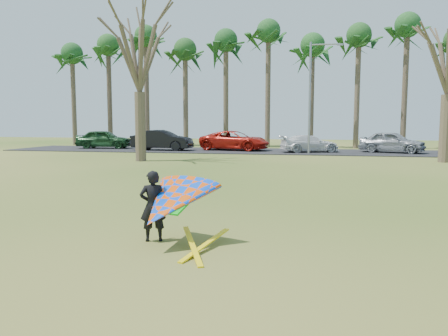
% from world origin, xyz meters
% --- Properties ---
extents(ground, '(100.00, 100.00, 0.00)m').
position_xyz_m(ground, '(0.00, 0.00, 0.00)').
color(ground, '#224E11').
rests_on(ground, ground).
extents(parking_strip, '(46.00, 7.00, 0.06)m').
position_xyz_m(parking_strip, '(0.00, 25.00, 0.03)').
color(parking_strip, black).
rests_on(parking_strip, ground).
extents(palm_0, '(4.84, 4.84, 10.84)m').
position_xyz_m(palm_0, '(-22.00, 31.00, 9.17)').
color(palm_0, '#473A2B').
rests_on(palm_0, ground).
extents(palm_1, '(4.84, 4.84, 11.54)m').
position_xyz_m(palm_1, '(-18.00, 31.00, 9.85)').
color(palm_1, '#453729').
rests_on(palm_1, ground).
extents(palm_2, '(4.84, 4.84, 12.24)m').
position_xyz_m(palm_2, '(-14.00, 31.00, 10.52)').
color(palm_2, '#493A2C').
rests_on(palm_2, ground).
extents(palm_3, '(4.84, 4.84, 10.84)m').
position_xyz_m(palm_3, '(-10.00, 31.00, 9.17)').
color(palm_3, '#4E3C2E').
rests_on(palm_3, ground).
extents(palm_4, '(4.84, 4.84, 11.54)m').
position_xyz_m(palm_4, '(-6.00, 31.00, 9.85)').
color(palm_4, '#4B3E2D').
rests_on(palm_4, ground).
extents(palm_5, '(4.84, 4.84, 12.24)m').
position_xyz_m(palm_5, '(-2.00, 31.00, 10.52)').
color(palm_5, '#4B3A2D').
rests_on(palm_5, ground).
extents(palm_6, '(4.84, 4.84, 10.84)m').
position_xyz_m(palm_6, '(2.00, 31.00, 9.17)').
color(palm_6, '#4B3A2D').
rests_on(palm_6, ground).
extents(palm_7, '(4.84, 4.84, 11.54)m').
position_xyz_m(palm_7, '(6.00, 31.00, 9.85)').
color(palm_7, brown).
rests_on(palm_7, ground).
extents(palm_8, '(4.84, 4.84, 12.24)m').
position_xyz_m(palm_8, '(10.00, 31.00, 10.52)').
color(palm_8, brown).
rests_on(palm_8, ground).
extents(bare_tree_left, '(6.60, 6.60, 9.70)m').
position_xyz_m(bare_tree_left, '(-8.00, 15.00, 6.92)').
color(bare_tree_left, '#493A2C').
rests_on(bare_tree_left, ground).
extents(streetlight, '(2.28, 0.18, 8.00)m').
position_xyz_m(streetlight, '(2.16, 22.00, 4.46)').
color(streetlight, gray).
rests_on(streetlight, ground).
extents(car_0, '(5.00, 2.54, 1.63)m').
position_xyz_m(car_0, '(-15.86, 25.47, 0.88)').
color(car_0, '#183D1C').
rests_on(car_0, parking_strip).
extents(car_1, '(5.05, 1.81, 1.66)m').
position_xyz_m(car_1, '(-9.94, 24.07, 0.89)').
color(car_1, black).
rests_on(car_1, parking_strip).
extents(car_2, '(6.11, 3.68, 1.59)m').
position_xyz_m(car_2, '(-4.07, 25.32, 0.85)').
color(car_2, '#AD170D').
rests_on(car_2, parking_strip).
extents(car_3, '(4.87, 3.34, 1.31)m').
position_xyz_m(car_3, '(2.02, 24.30, 0.71)').
color(car_3, silver).
rests_on(car_3, parking_strip).
extents(car_4, '(5.14, 3.52, 1.62)m').
position_xyz_m(car_4, '(8.17, 25.03, 0.87)').
color(car_4, gray).
rests_on(car_4, parking_strip).
extents(kite_flyer, '(2.13, 2.39, 2.02)m').
position_xyz_m(kite_flyer, '(-0.22, -2.14, 0.84)').
color(kite_flyer, black).
rests_on(kite_flyer, ground).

